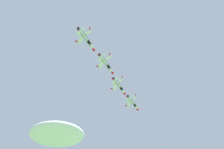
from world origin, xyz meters
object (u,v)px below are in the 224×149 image
object	(u,v)px
fighter_jet_lead	(133,103)
fighter_jet_left_wing	(119,86)
fighter_jet_right_wing	(106,64)
fighter_jet_left_outer	(86,39)

from	to	relation	value
fighter_jet_lead	fighter_jet_left_wing	xyz separation A→B (m)	(-8.89, -15.62, 0.53)
fighter_jet_left_wing	fighter_jet_right_wing	size ratio (longest dim) A/B	1.00
fighter_jet_left_wing	fighter_jet_lead	bearing A→B (deg)	86.40
fighter_jet_lead	fighter_jet_left_wing	distance (m)	17.98
fighter_jet_left_wing	fighter_jet_left_outer	distance (m)	38.40
fighter_jet_right_wing	fighter_jet_left_outer	world-z (taller)	fighter_jet_left_outer
fighter_jet_left_wing	fighter_jet_left_outer	bearing A→B (deg)	-90.18
fighter_jet_lead	fighter_jet_left_outer	xyz separation A→B (m)	(-25.86, -50.06, 1.45)
fighter_jet_lead	fighter_jet_left_wing	size ratio (longest dim) A/B	1.00
fighter_jet_right_wing	fighter_jet_left_wing	bearing A→B (deg)	94.52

